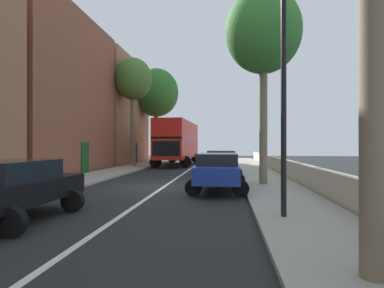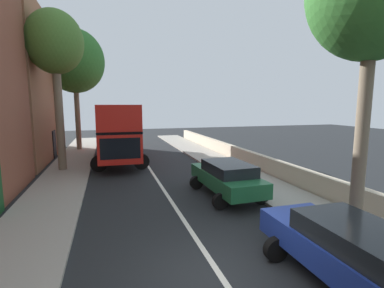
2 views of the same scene
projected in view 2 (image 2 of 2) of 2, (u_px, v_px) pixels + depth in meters
name	position (u px, v px, depth m)	size (l,w,h in m)	color
ground_plane	(224.00, 281.00, 6.51)	(84.00, 84.00, 0.00)	black
road_centre_line	(224.00, 281.00, 6.51)	(0.16, 54.00, 0.01)	silver
double_decker_bus	(119.00, 128.00, 20.70)	(3.75, 10.98, 4.06)	red
parked_car_blue_right_1	(351.00, 251.00, 6.07)	(2.41, 4.59, 1.58)	#1E389E
parked_car_green_right_3	(227.00, 177.00, 12.40)	(2.55, 4.60, 1.56)	#1E6038
street_tree_left_0	(75.00, 61.00, 24.03)	(4.99, 4.99, 10.37)	#7A6B56
street_tree_left_2	(55.00, 45.00, 16.27)	(3.24, 3.24, 9.39)	#7A6B56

